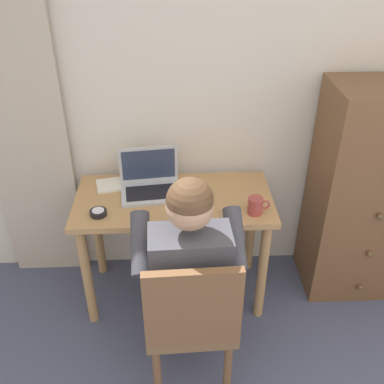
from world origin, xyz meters
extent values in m
cube|color=beige|center=(0.00, 2.20, 1.25)|extent=(4.80, 0.05, 2.50)
cube|color=#BCAD99|center=(-1.31, 2.13, 1.07)|extent=(0.48, 0.03, 2.13)
cube|color=tan|center=(-0.47, 1.86, 0.71)|extent=(1.12, 0.54, 0.03)
cylinder|color=tan|center=(-0.97, 1.64, 0.35)|extent=(0.06, 0.06, 0.69)
cylinder|color=tan|center=(0.04, 1.64, 0.35)|extent=(0.06, 0.06, 0.69)
cylinder|color=tan|center=(-0.97, 2.07, 0.35)|extent=(0.06, 0.06, 0.69)
cylinder|color=tan|center=(0.04, 2.07, 0.35)|extent=(0.06, 0.06, 0.69)
cube|color=brown|center=(0.67, 1.93, 0.67)|extent=(0.60, 0.42, 1.35)
sphere|color=brown|center=(0.67, 1.71, 0.13)|extent=(0.04, 0.04, 0.04)
sphere|color=brown|center=(0.67, 1.71, 0.40)|extent=(0.04, 0.04, 0.04)
sphere|color=brown|center=(0.67, 1.71, 0.67)|extent=(0.04, 0.04, 0.04)
cube|color=brown|center=(-0.40, 1.25, 0.45)|extent=(0.44, 0.42, 0.05)
cube|color=brown|center=(-0.39, 1.07, 0.68)|extent=(0.42, 0.06, 0.42)
cylinder|color=brown|center=(-0.23, 1.42, 0.21)|extent=(0.04, 0.04, 0.42)
cylinder|color=brown|center=(-0.57, 1.40, 0.21)|extent=(0.04, 0.04, 0.42)
cylinder|color=brown|center=(-0.22, 1.10, 0.21)|extent=(0.04, 0.04, 0.42)
cylinder|color=brown|center=(-0.56, 1.08, 0.21)|extent=(0.04, 0.04, 0.42)
cylinder|color=#33384C|center=(-0.31, 1.47, 0.49)|extent=(0.16, 0.41, 0.14)
cylinder|color=#33384C|center=(-0.49, 1.47, 0.49)|extent=(0.16, 0.41, 0.14)
cylinder|color=#33384C|center=(-0.32, 1.67, 0.25)|extent=(0.11, 0.11, 0.49)
cylinder|color=#33384C|center=(-0.50, 1.67, 0.25)|extent=(0.11, 0.11, 0.49)
cube|color=#3F3F47|center=(-0.40, 1.24, 0.72)|extent=(0.37, 0.21, 0.46)
cylinder|color=#3F3F47|center=(-0.18, 1.38, 0.81)|extent=(0.10, 0.30, 0.25)
cylinder|color=#3F3F47|center=(-0.62, 1.36, 0.81)|extent=(0.10, 0.30, 0.25)
cylinder|color=tan|center=(-0.19, 1.58, 0.70)|extent=(0.08, 0.27, 0.11)
cylinder|color=tan|center=(-0.63, 1.56, 0.70)|extent=(0.08, 0.27, 0.11)
sphere|color=tan|center=(-0.40, 1.25, 1.08)|extent=(0.20, 0.20, 0.20)
sphere|color=#513823|center=(-0.40, 1.25, 1.11)|extent=(0.20, 0.20, 0.20)
cube|color=#B7BABF|center=(-0.59, 1.90, 0.74)|extent=(0.37, 0.28, 0.02)
cube|color=black|center=(-0.59, 1.89, 0.75)|extent=(0.30, 0.19, 0.00)
cube|color=#B7BABF|center=(-0.61, 2.02, 0.86)|extent=(0.34, 0.05, 0.22)
cube|color=#2D3851|center=(-0.61, 2.02, 0.86)|extent=(0.30, 0.04, 0.18)
ellipsoid|color=black|center=(-0.28, 1.88, 0.74)|extent=(0.08, 0.11, 0.03)
cylinder|color=black|center=(-0.87, 1.71, 0.74)|extent=(0.09, 0.09, 0.03)
cylinder|color=silver|center=(-0.87, 1.71, 0.76)|extent=(0.06, 0.06, 0.00)
cube|color=silver|center=(-0.81, 2.01, 0.73)|extent=(0.24, 0.19, 0.01)
cylinder|color=#9E3D38|center=(-0.03, 1.69, 0.78)|extent=(0.08, 0.08, 0.09)
torus|color=#9E3D38|center=(0.02, 1.69, 0.78)|extent=(0.06, 0.01, 0.06)
camera|label=1|loc=(-0.45, -0.24, 2.12)|focal=41.66mm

